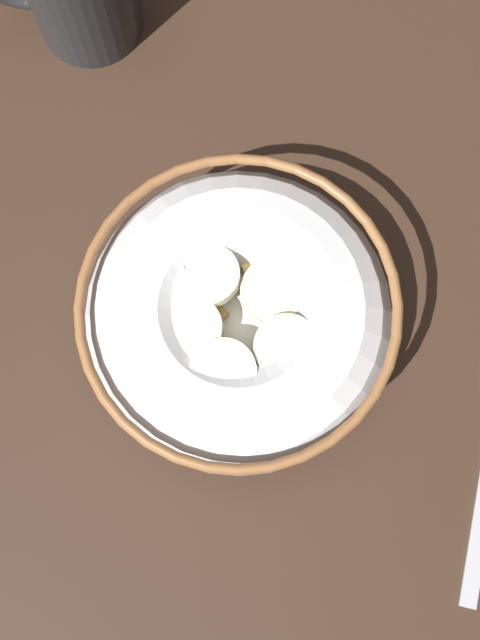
# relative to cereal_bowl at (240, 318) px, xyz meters

# --- Properties ---
(ground_plane) EXTENTS (1.03, 1.03, 0.02)m
(ground_plane) POSITION_rel_cereal_bowl_xyz_m (-0.00, 0.00, -0.04)
(ground_plane) COLOR #332116
(cereal_bowl) EXTENTS (0.18, 0.18, 0.06)m
(cereal_bowl) POSITION_rel_cereal_bowl_xyz_m (0.00, 0.00, 0.00)
(cereal_bowl) COLOR silver
(cereal_bowl) RESTS_ON ground_plane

